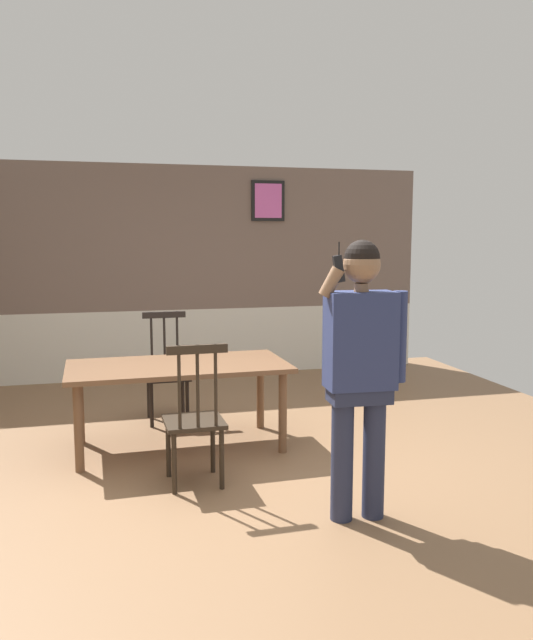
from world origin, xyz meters
TOP-DOWN VIEW (x-y plane):
  - ground_plane at (0.00, 0.00)m, footprint 7.64×7.64m
  - room_back_partition at (0.00, 3.48)m, footprint 6.62×0.17m
  - dining_table at (-0.21, 0.66)m, footprint 1.84×0.95m
  - chair_near_window at (-0.19, -0.19)m, footprint 0.43×0.43m
  - chair_by_doorway at (-0.23, 1.51)m, footprint 0.42×0.42m
  - person_figure at (0.73, -0.98)m, footprint 0.58×0.26m

SIDE VIEW (x-z plane):
  - ground_plane at x=0.00m, z-range 0.00..0.00m
  - chair_by_doorway at x=-0.23m, z-range -0.04..1.01m
  - chair_near_window at x=-0.19m, z-range -0.03..1.02m
  - dining_table at x=-0.21m, z-range 0.28..1.00m
  - person_figure at x=0.73m, z-range 0.15..1.91m
  - room_back_partition at x=0.00m, z-range -0.05..2.61m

